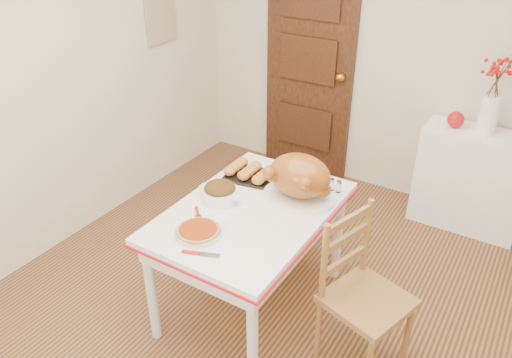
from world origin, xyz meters
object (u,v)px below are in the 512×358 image
Objects in this scene: sideboard at (471,180)px; pumpkin_pie at (198,231)px; kitchen_table at (252,258)px; turkey_platter at (300,178)px; chair_oak at (368,298)px.

sideboard is 3.27× the size of pumpkin_pie.
turkey_platter reaches higher than kitchen_table.
chair_oak is 0.99m from pumpkin_pie.
turkey_platter reaches higher than sideboard.
sideboard reaches higher than pumpkin_pie.
sideboard is 1.80× the size of turkey_platter.
kitchen_table is at bearing 73.61° from pumpkin_pie.
chair_oak reaches higher than pumpkin_pie.
kitchen_table is at bearing -119.58° from sideboard.
sideboard reaches higher than kitchen_table.
kitchen_table is at bearing 103.44° from chair_oak.
turkey_platter is at bearing 54.45° from kitchen_table.
chair_oak is 0.79m from turkey_platter.
chair_oak is (-0.19, -1.76, 0.06)m from sideboard.
pumpkin_pie is at bearing 127.05° from chair_oak.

